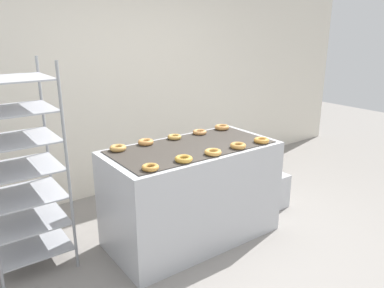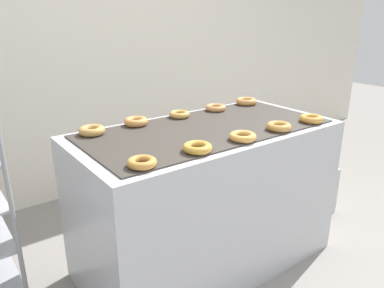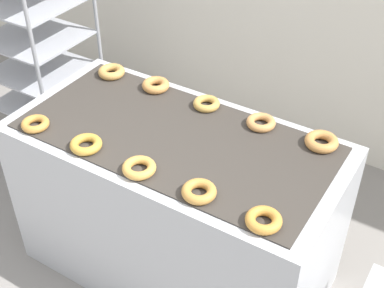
# 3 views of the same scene
# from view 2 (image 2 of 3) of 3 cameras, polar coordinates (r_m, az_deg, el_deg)

# --- Properties ---
(wall_back) EXTENTS (8.00, 0.05, 2.80)m
(wall_back) POSITION_cam_2_polar(r_m,az_deg,el_deg) (3.39, -14.06, 16.11)
(wall_back) COLOR silver
(wall_back) RESTS_ON ground_plane
(fryer_machine) EXTENTS (1.58, 0.79, 0.92)m
(fryer_machine) POSITION_cam_2_polar(r_m,az_deg,el_deg) (2.38, 2.18, -8.21)
(fryer_machine) COLOR #B7BABF
(fryer_machine) RESTS_ON ground_plane
(glaze_bin) EXTENTS (0.30, 0.39, 0.38)m
(glaze_bin) POSITION_cam_2_polar(r_m,az_deg,el_deg) (3.27, 17.06, -6.29)
(glaze_bin) COLOR #B7BABF
(glaze_bin) RESTS_ON ground_plane
(donut_near_leftmost) EXTENTS (0.13, 0.13, 0.04)m
(donut_near_leftmost) POSITION_cam_2_polar(r_m,az_deg,el_deg) (1.65, -7.64, -2.81)
(donut_near_leftmost) COLOR #C08439
(donut_near_leftmost) RESTS_ON fryer_machine
(donut_near_left) EXTENTS (0.15, 0.15, 0.04)m
(donut_near_left) POSITION_cam_2_polar(r_m,az_deg,el_deg) (1.81, 0.82, -0.56)
(donut_near_left) COLOR gold
(donut_near_left) RESTS_ON fryer_machine
(donut_near_center) EXTENTS (0.15, 0.15, 0.04)m
(donut_near_center) POSITION_cam_2_polar(r_m,az_deg,el_deg) (2.00, 7.73, 1.14)
(donut_near_center) COLOR gold
(donut_near_center) RESTS_ON fryer_machine
(donut_near_right) EXTENTS (0.14, 0.14, 0.04)m
(donut_near_right) POSITION_cam_2_polar(r_m,az_deg,el_deg) (2.21, 13.09, 2.62)
(donut_near_right) COLOR #BC853C
(donut_near_right) RESTS_ON fryer_machine
(donut_near_rightmost) EXTENTS (0.14, 0.14, 0.04)m
(donut_near_rightmost) POSITION_cam_2_polar(r_m,az_deg,el_deg) (2.42, 17.72, 3.70)
(donut_near_rightmost) COLOR #C68636
(donut_near_rightmost) RESTS_ON fryer_machine
(donut_far_leftmost) EXTENTS (0.14, 0.14, 0.04)m
(donut_far_leftmost) POSITION_cam_2_polar(r_m,az_deg,el_deg) (2.14, -15.00, 2.00)
(donut_far_leftmost) COLOR #C28E48
(donut_far_leftmost) RESTS_ON fryer_machine
(donut_far_left) EXTENTS (0.14, 0.14, 0.04)m
(donut_far_left) POSITION_cam_2_polar(r_m,az_deg,el_deg) (2.27, -8.52, 3.41)
(donut_far_left) COLOR #C78645
(donut_far_left) RESTS_ON fryer_machine
(donut_far_center) EXTENTS (0.13, 0.13, 0.04)m
(donut_far_center) POSITION_cam_2_polar(r_m,az_deg,el_deg) (2.42, -1.90, 4.55)
(donut_far_center) COLOR #BF9245
(donut_far_center) RESTS_ON fryer_machine
(donut_far_right) EXTENTS (0.14, 0.14, 0.04)m
(donut_far_right) POSITION_cam_2_polar(r_m,az_deg,el_deg) (2.59, 3.61, 5.54)
(donut_far_right) COLOR #C3864A
(donut_far_right) RESTS_ON fryer_machine
(donut_far_rightmost) EXTENTS (0.15, 0.15, 0.04)m
(donut_far_rightmost) POSITION_cam_2_polar(r_m,az_deg,el_deg) (2.79, 8.26, 6.46)
(donut_far_rightmost) COLOR #C08243
(donut_far_rightmost) RESTS_ON fryer_machine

